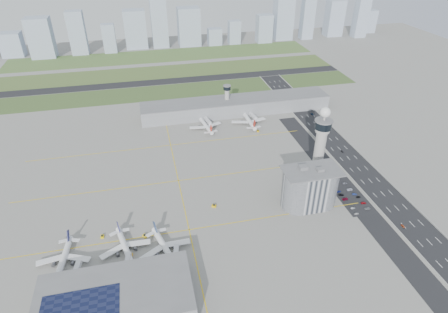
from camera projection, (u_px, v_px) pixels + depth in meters
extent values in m
plane|color=gray|center=(234.00, 196.00, 292.59)|extent=(1000.00, 1000.00, 0.00)
cube|color=#3C5126|center=(175.00, 91.00, 474.64)|extent=(480.00, 50.00, 0.08)
cube|color=#536932|center=(169.00, 72.00, 536.60)|extent=(480.00, 60.00, 0.08)
cube|color=#45622E|center=(164.00, 56.00, 602.70)|extent=(480.00, 70.00, 0.08)
cube|color=black|center=(172.00, 81.00, 505.20)|extent=(480.00, 22.00, 0.10)
cube|color=black|center=(366.00, 177.00, 314.55)|extent=(28.00, 500.00, 0.10)
cube|color=#9E9E99|center=(351.00, 178.00, 311.58)|extent=(0.60, 500.00, 1.20)
cube|color=#9E9E99|center=(381.00, 174.00, 316.94)|extent=(0.60, 500.00, 1.20)
cube|color=black|center=(345.00, 188.00, 301.51)|extent=(18.00, 260.00, 0.08)
cube|color=black|center=(350.00, 197.00, 291.21)|extent=(20.00, 44.00, 0.10)
cube|color=yellow|center=(189.00, 230.00, 260.15)|extent=(260.00, 0.60, 0.01)
cube|color=yellow|center=(178.00, 181.00, 309.72)|extent=(260.00, 0.60, 0.01)
cube|color=yellow|center=(171.00, 145.00, 359.29)|extent=(260.00, 0.60, 0.01)
cube|color=yellow|center=(178.00, 181.00, 309.72)|extent=(0.60, 260.00, 0.01)
cylinder|color=#ADAAA5|center=(319.00, 154.00, 300.25)|extent=(8.40, 8.40, 48.00)
cylinder|color=#ADAAA5|center=(323.00, 129.00, 288.59)|extent=(11.00, 11.00, 4.00)
cylinder|color=black|center=(323.00, 125.00, 286.47)|extent=(13.00, 13.00, 6.00)
cylinder|color=slate|center=(324.00, 121.00, 284.61)|extent=(14.00, 14.00, 1.00)
cylinder|color=#ADAAA5|center=(324.00, 118.00, 283.29)|extent=(1.60, 1.60, 5.00)
sphere|color=white|center=(325.00, 112.00, 280.90)|extent=(8.00, 8.00, 8.00)
cylinder|color=#ADAAA5|center=(227.00, 101.00, 414.84)|extent=(5.00, 5.00, 28.00)
cylinder|color=black|center=(227.00, 88.00, 406.89)|extent=(8.00, 8.00, 4.00)
cylinder|color=slate|center=(227.00, 86.00, 405.56)|extent=(8.60, 8.60, 0.80)
cube|color=#B2B2B7|center=(310.00, 188.00, 276.40)|extent=(18.00, 24.00, 30.00)
cylinder|color=#B2B2B7|center=(298.00, 190.00, 274.68)|extent=(24.00, 24.00, 30.00)
cylinder|color=#B2B2B7|center=(321.00, 186.00, 278.13)|extent=(24.00, 24.00, 30.00)
cube|color=slate|center=(312.00, 171.00, 268.24)|extent=(42.00, 24.00, 0.80)
cube|color=slate|center=(303.00, 168.00, 268.73)|extent=(6.00, 5.00, 3.00)
cube|color=slate|center=(320.00, 170.00, 266.86)|extent=(5.00, 4.00, 2.40)
cube|color=gray|center=(236.00, 106.00, 418.54)|extent=(210.00, 32.00, 15.00)
cube|color=slate|center=(236.00, 99.00, 414.35)|extent=(210.00, 32.00, 0.80)
cube|color=gray|center=(116.00, 300.00, 204.83)|extent=(84.00, 42.00, 12.00)
cube|color=slate|center=(114.00, 292.00, 201.44)|extent=(84.00, 42.00, 0.80)
cube|color=black|center=(80.00, 307.00, 192.97)|extent=(40.00, 22.00, 0.20)
imported|color=silver|center=(357.00, 214.00, 273.89)|extent=(3.32, 1.44, 1.11)
imported|color=#91969B|center=(353.00, 208.00, 279.10)|extent=(3.63, 1.61, 1.16)
imported|color=maroon|center=(345.00, 199.00, 288.26)|extent=(4.92, 2.80, 1.30)
imported|color=black|center=(341.00, 195.00, 292.62)|extent=(4.42, 2.37, 1.22)
imported|color=navy|center=(339.00, 191.00, 296.39)|extent=(3.53, 1.86, 1.14)
imported|color=silver|center=(334.00, 186.00, 302.96)|extent=(3.97, 1.87, 1.26)
imported|color=#9699A0|center=(367.00, 208.00, 278.63)|extent=(4.28, 1.98, 1.19)
imported|color=#A60F18|center=(364.00, 203.00, 284.20)|extent=(4.28, 2.17, 1.19)
imported|color=black|center=(358.00, 197.00, 290.43)|extent=(3.47, 1.54, 1.16)
imported|color=navy|center=(355.00, 194.00, 293.36)|extent=(3.94, 1.92, 1.24)
imported|color=white|center=(350.00, 189.00, 298.46)|extent=(4.75, 2.22, 1.31)
imported|color=gray|center=(345.00, 183.00, 305.70)|extent=(4.05, 1.92, 1.14)
imported|color=#AB4821|center=(403.00, 226.00, 262.46)|extent=(1.53, 3.51, 1.18)
imported|color=black|center=(342.00, 151.00, 348.40)|extent=(1.50, 3.75, 1.21)
imported|color=#0D2649|center=(312.00, 114.00, 416.51)|extent=(2.15, 4.49, 1.23)
imported|color=#98A3AE|center=(281.00, 95.00, 463.15)|extent=(1.72, 3.89, 1.30)
cube|color=#9EADC1|center=(12.00, 44.00, 590.89)|extent=(32.30, 25.84, 36.93)
cube|color=#9EADC1|center=(41.00, 38.00, 580.53)|extent=(35.81, 28.65, 60.36)
cube|color=#9EADC1|center=(77.00, 33.00, 592.89)|extent=(25.49, 20.39, 66.89)
cube|color=#9EADC1|center=(109.00, 38.00, 606.25)|extent=(20.04, 16.03, 45.20)
cube|color=#9EADC1|center=(135.00, 29.00, 625.96)|extent=(35.76, 28.61, 61.22)
cube|color=#9EADC1|center=(159.00, 22.00, 623.34)|extent=(26.33, 21.06, 83.39)
cube|color=#9EADC1|center=(189.00, 27.00, 639.11)|extent=(36.96, 29.57, 62.11)
cube|color=#9EADC1|center=(215.00, 37.00, 649.30)|extent=(23.01, 18.41, 27.75)
cube|color=#9EADC1|center=(234.00, 32.00, 652.73)|extent=(20.22, 16.18, 38.97)
cube|color=#9EADC1|center=(264.00, 29.00, 659.24)|extent=(26.14, 20.92, 46.89)
cube|color=#9EADC1|center=(283.00, 16.00, 667.53)|extent=(32.26, 25.81, 81.20)
cube|color=#9EADC1|center=(307.00, 19.00, 673.45)|extent=(21.59, 17.28, 68.75)
cube|color=#9EADC1|center=(334.00, 18.00, 693.54)|extent=(30.25, 24.20, 63.40)
cube|color=#9EADC1|center=(361.00, 17.00, 683.36)|extent=(23.04, 18.43, 71.56)
cube|color=#9EADC1|center=(369.00, 21.00, 721.01)|extent=(22.64, 18.11, 41.06)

